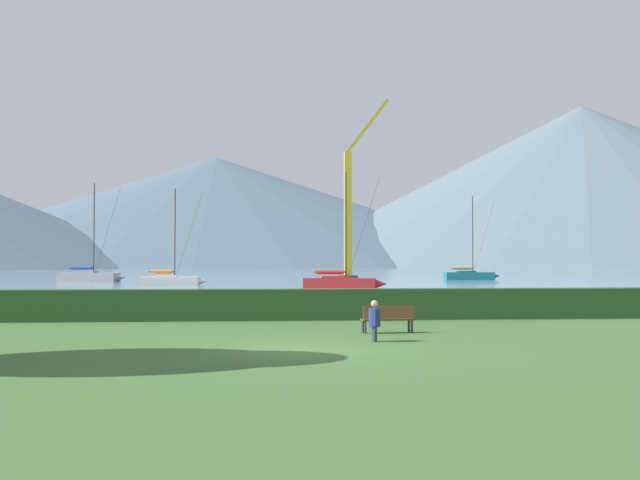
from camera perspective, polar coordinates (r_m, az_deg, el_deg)
ground_plane at (r=21.69m, az=-1.17°, el=-7.97°), size 1000.00×1000.00×0.00m
harbor_water at (r=158.53m, az=-4.42°, el=-2.39°), size 320.00×246.00×0.00m
hedge_line at (r=32.59m, az=-2.44°, el=-4.68°), size 80.00×1.20×1.28m
sailboat_slip_0 at (r=66.99m, az=1.54°, el=-3.09°), size 7.18×3.20×10.00m
sailboat_slip_1 at (r=94.35m, az=-16.33°, el=-2.53°), size 7.91×3.58×11.41m
sailboat_slip_2 at (r=102.07m, az=10.77°, el=-2.51°), size 7.18×2.24×10.79m
sailboat_slip_3 at (r=77.86m, az=-10.76°, el=-2.87°), size 6.53×2.13×9.48m
park_bench_near_path at (r=26.75m, az=4.94°, el=-5.59°), size 1.83×0.67×0.95m
person_seated_viewer at (r=23.90m, az=3.97°, el=-5.72°), size 0.36×0.57×1.25m
dock_crane at (r=88.45m, az=2.14°, el=1.25°), size 5.70×2.00×20.78m
distant_hill_central_peak at (r=390.69m, az=18.46°, el=3.75°), size 297.17×297.17×75.51m
distant_hill_east_ridge at (r=436.80m, az=-8.33°, el=0.76°), size 188.80×188.80×39.26m
distant_hill_far_shoulder at (r=400.74m, az=-7.51°, el=2.07°), size 319.27×319.27×54.71m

